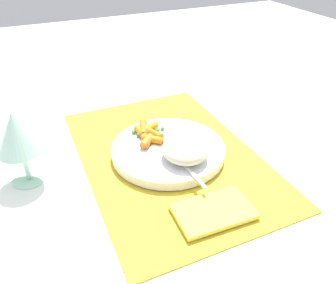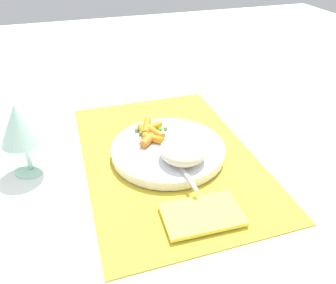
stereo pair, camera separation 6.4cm
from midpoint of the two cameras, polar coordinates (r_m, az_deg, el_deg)
name	(u,v)px [view 1 (the left image)]	position (r m, az deg, el deg)	size (l,w,h in m)	color
ground_plane	(168,156)	(0.70, -2.61, -2.42)	(2.40, 2.40, 0.00)	white
placemat	(168,155)	(0.70, -2.62, -2.22)	(0.51, 0.34, 0.01)	gold
plate	(168,150)	(0.69, -2.64, -1.41)	(0.23, 0.23, 0.02)	white
rice_mound	(185,149)	(0.64, 0.04, -1.35)	(0.09, 0.09, 0.04)	beige
carrot_portion	(147,133)	(0.71, -6.05, 1.41)	(0.10, 0.06, 0.02)	orange
pea_scatter	(149,131)	(0.73, -5.68, 1.75)	(0.06, 0.07, 0.01)	green
fork	(175,152)	(0.66, -1.62, -1.80)	(0.20, 0.02, 0.01)	silver
wine_glass	(17,134)	(0.65, -26.76, 1.16)	(0.08, 0.08, 0.14)	#B2E0CC
napkin	(215,211)	(0.56, 4.61, -11.61)	(0.08, 0.13, 0.01)	#EAE54C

